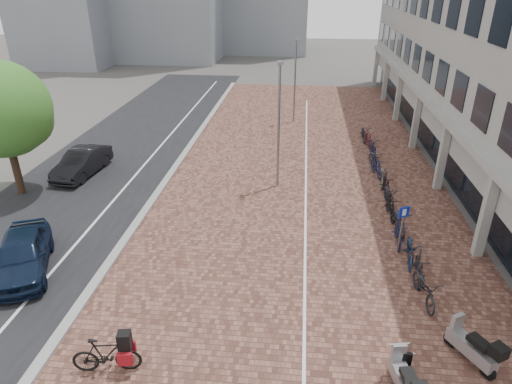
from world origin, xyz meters
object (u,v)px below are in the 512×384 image
object	(u,v)px
hero_bike	(106,354)
scooter_front	(406,380)
car_navy	(22,254)
parking_sign	(402,223)
scooter_back	(472,345)
scooter_mid	(406,380)
car_dark	(82,162)

from	to	relation	value
hero_bike	scooter_front	size ratio (longest dim) A/B	1.09
car_navy	parking_sign	xyz separation A→B (m)	(13.76, 2.62, 0.60)
scooter_front	scooter_back	distance (m)	2.47
scooter_front	scooter_mid	xyz separation A→B (m)	(0.05, 0.12, -0.14)
scooter_mid	parking_sign	distance (m)	6.78
hero_bike	parking_sign	world-z (taller)	parking_sign
car_dark	hero_bike	distance (m)	14.47
car_dark	parking_sign	xyz separation A→B (m)	(15.63, -6.09, 0.64)
hero_bike	scooter_front	xyz separation A→B (m)	(7.85, -0.04, 0.02)
hero_bike	parking_sign	distance (m)	11.18
scooter_mid	parking_sign	bearing A→B (deg)	86.76
scooter_front	scooter_back	world-z (taller)	scooter_back
car_navy	hero_bike	size ratio (longest dim) A/B	2.22
car_navy	scooter_mid	bearing A→B (deg)	-40.89
car_dark	parking_sign	size ratio (longest dim) A/B	2.05
scooter_front	parking_sign	xyz separation A→B (m)	(1.06, 6.77, 0.72)
car_dark	parking_sign	distance (m)	16.79
scooter_front	parking_sign	distance (m)	6.89
parking_sign	car_navy	bearing A→B (deg)	166.63
car_navy	parking_sign	bearing A→B (deg)	-12.59
scooter_mid	scooter_back	xyz separation A→B (m)	(1.99, 1.26, 0.14)
scooter_front	scooter_mid	distance (m)	0.19
scooter_back	parking_sign	size ratio (longest dim) A/B	0.87
scooter_front	parking_sign	size ratio (longest dim) A/B	0.87
hero_bike	scooter_front	distance (m)	7.85
car_navy	scooter_mid	size ratio (longest dim) A/B	3.12
car_navy	scooter_back	world-z (taller)	car_navy
hero_bike	scooter_mid	bearing A→B (deg)	-98.14
car_navy	hero_bike	xyz separation A→B (m)	(4.85, -4.11, -0.14)
car_navy	scooter_back	bearing A→B (deg)	-33.99
hero_bike	scooter_mid	size ratio (longest dim) A/B	1.41
scooter_front	scooter_back	size ratio (longest dim) A/B	0.99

